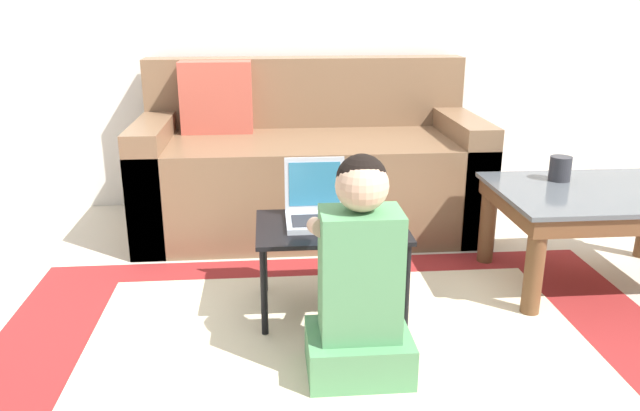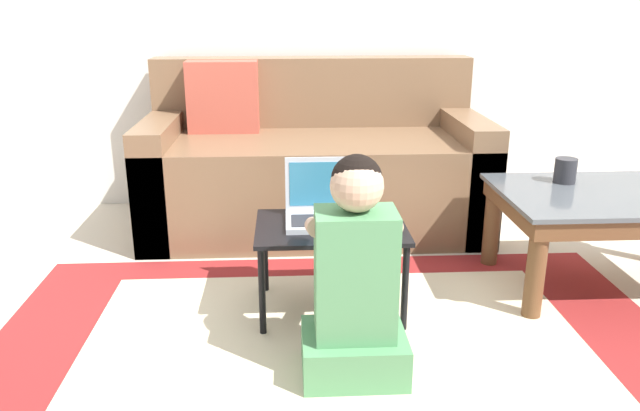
# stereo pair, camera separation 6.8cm
# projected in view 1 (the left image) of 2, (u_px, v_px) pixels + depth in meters

# --- Properties ---
(ground_plane) EXTENTS (16.00, 16.00, 0.00)m
(ground_plane) POSITION_uv_depth(u_px,v_px,m) (312.00, 311.00, 2.38)
(ground_plane) COLOR beige
(area_rug) EXTENTS (2.39, 1.43, 0.01)m
(area_rug) POSITION_uv_depth(u_px,v_px,m) (337.00, 338.00, 2.18)
(area_rug) COLOR maroon
(area_rug) RESTS_ON ground_plane
(couch) EXTENTS (1.69, 0.80, 0.84)m
(couch) POSITION_uv_depth(u_px,v_px,m) (308.00, 168.00, 3.21)
(couch) COLOR brown
(couch) RESTS_ON ground_plane
(coffee_table) EXTENTS (0.86, 0.61, 0.41)m
(coffee_table) POSITION_uv_depth(u_px,v_px,m) (602.00, 206.00, 2.52)
(coffee_table) COLOR #4C5156
(coffee_table) RESTS_ON ground_plane
(laptop_desk) EXTENTS (0.55, 0.39, 0.35)m
(laptop_desk) POSITION_uv_depth(u_px,v_px,m) (331.00, 235.00, 2.29)
(laptop_desk) COLOR black
(laptop_desk) RESTS_ON ground_plane
(laptop) EXTENTS (0.22, 0.22, 0.23)m
(laptop) POSITION_uv_depth(u_px,v_px,m) (316.00, 212.00, 2.30)
(laptop) COLOR #B7BCC6
(laptop) RESTS_ON laptop_desk
(computer_mouse) EXTENTS (0.07, 0.09, 0.04)m
(computer_mouse) POSITION_uv_depth(u_px,v_px,m) (365.00, 222.00, 2.25)
(computer_mouse) COLOR black
(computer_mouse) RESTS_ON laptop_desk
(person_seated) EXTENTS (0.32, 0.40, 0.71)m
(person_seated) POSITION_uv_depth(u_px,v_px,m) (360.00, 282.00, 1.89)
(person_seated) COLOR #518E5B
(person_seated) RESTS_ON ground_plane
(cup_on_table) EXTENTS (0.09, 0.09, 0.10)m
(cup_on_table) POSITION_uv_depth(u_px,v_px,m) (560.00, 169.00, 2.61)
(cup_on_table) COLOR #2D2D33
(cup_on_table) RESTS_ON coffee_table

